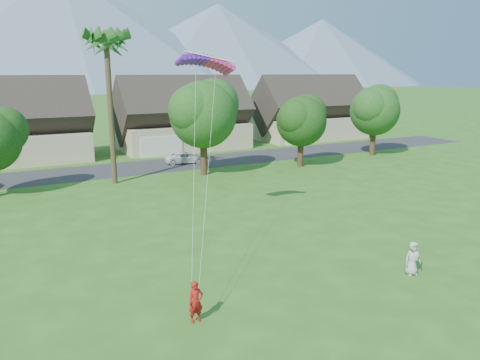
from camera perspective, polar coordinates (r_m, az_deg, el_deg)
ground at (r=17.58m, az=16.62°, el=-18.84°), size 500.00×500.00×0.00m
street at (r=46.52m, az=-14.22°, el=1.29°), size 90.00×7.00×0.01m
kite_flyer at (r=17.97m, az=-5.41°, el=-14.60°), size 0.62×0.43×1.63m
watcher at (r=23.15m, az=20.32°, el=-8.95°), size 0.87×0.67×1.58m
parked_car at (r=48.39m, az=-6.68°, el=2.73°), size 4.46×2.67×1.16m
mountain_ridge at (r=271.85m, az=-24.86°, el=16.04°), size 540.00×240.00×70.00m
houses_row at (r=54.79m, az=-16.29°, el=6.52°), size 72.75×8.19×8.86m
tree_row at (r=39.67m, az=-14.00°, el=6.48°), size 62.27×6.67×8.45m
fan_palm at (r=39.89m, az=-16.02°, el=16.36°), size 3.00×3.00×13.80m
parafoil_kite at (r=26.38m, az=-4.18°, el=14.30°), size 3.17×1.01×0.50m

